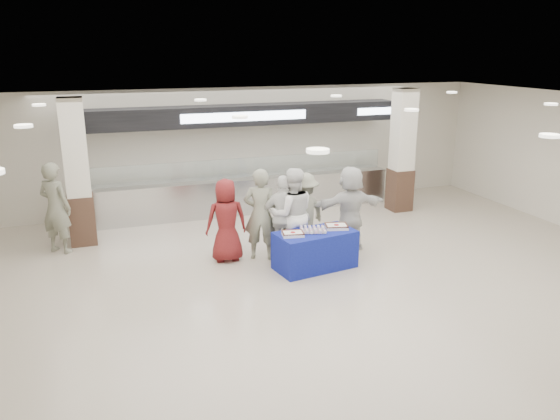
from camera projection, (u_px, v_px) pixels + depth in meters
name	position (u px, v px, depth m)	size (l,w,h in m)	color
ground	(326.00, 294.00, 9.63)	(14.00, 14.00, 0.00)	#BEB4A2
serving_line	(243.00, 169.00, 14.18)	(8.70, 0.85, 2.80)	silver
column_left	(78.00, 176.00, 11.72)	(0.55, 0.55, 3.20)	#39241A
column_right	(402.00, 153.00, 14.26)	(0.55, 0.55, 3.20)	#39241A
display_table	(315.00, 250.00, 10.68)	(1.55, 0.78, 0.75)	navy
sheet_cake_left	(293.00, 233.00, 10.35)	(0.45, 0.38, 0.09)	white
sheet_cake_right	(336.00, 226.00, 10.77)	(0.50, 0.43, 0.09)	white
cupcake_tray	(313.00, 230.00, 10.58)	(0.50, 0.42, 0.07)	#A2A2A6
civilian_maroon	(226.00, 220.00, 10.95)	(0.83, 0.54, 1.70)	maroon
soldier_a	(261.00, 214.00, 11.03)	(0.69, 0.45, 1.89)	slate
chef_tall	(292.00, 214.00, 11.02)	(0.92, 0.72, 1.90)	white
chef_short	(284.00, 218.00, 11.01)	(1.03, 0.43, 1.76)	white
soldier_b	(304.00, 213.00, 11.43)	(1.10, 0.63, 1.71)	slate
civilian_white	(350.00, 208.00, 11.58)	(1.69, 0.54, 1.82)	silver
soldier_bg	(56.00, 208.00, 11.37)	(0.71, 0.47, 1.95)	slate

